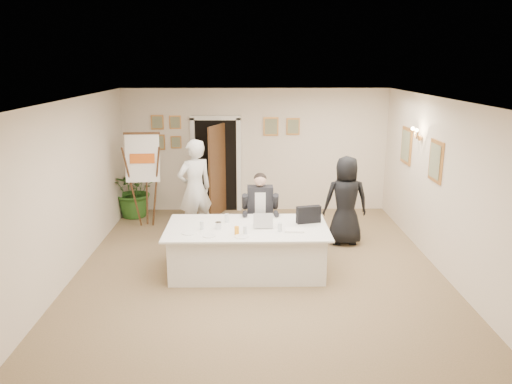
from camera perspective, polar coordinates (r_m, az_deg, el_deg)
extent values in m
plane|color=brown|center=(8.45, 0.30, -8.77)|extent=(7.00, 7.00, 0.00)
cube|color=white|center=(7.78, 0.33, 10.51)|extent=(6.00, 7.00, 0.02)
cube|color=beige|center=(11.43, -0.07, 4.77)|extent=(6.00, 0.10, 2.80)
cube|color=beige|center=(4.69, 1.26, -10.07)|extent=(6.00, 0.10, 2.80)
cube|color=beige|center=(8.49, -20.39, 0.35)|extent=(0.10, 7.00, 2.80)
cube|color=beige|center=(8.61, 20.71, 0.52)|extent=(0.10, 7.00, 2.80)
cube|color=black|center=(11.48, -4.57, 3.00)|extent=(0.92, 0.06, 2.10)
cube|color=white|center=(11.50, -7.17, 2.94)|extent=(0.10, 0.06, 2.20)
cube|color=white|center=(11.43, -1.97, 2.98)|extent=(0.10, 0.06, 2.20)
cube|color=#3D2013|center=(11.08, -4.44, 2.46)|extent=(0.33, 0.81, 2.02)
cube|color=white|center=(8.23, -1.02, -6.63)|extent=(2.44, 1.22, 0.75)
cube|color=white|center=(8.10, -1.03, -4.09)|extent=(2.62, 1.40, 0.03)
cube|color=white|center=(10.32, -12.89, 3.78)|extent=(0.69, 0.24, 0.96)
imported|color=silver|center=(9.71, -7.00, 0.31)|extent=(0.85, 0.78, 1.95)
imported|color=black|center=(9.48, 10.22, -0.98)|extent=(0.83, 0.55, 1.69)
imported|color=#26521B|center=(11.38, -13.65, 0.25)|extent=(1.31, 1.20, 1.22)
cube|color=black|center=(8.29, 6.02, -2.58)|extent=(0.42, 0.21, 0.28)
cube|color=white|center=(7.91, 4.42, -4.36)|extent=(0.32, 0.23, 0.03)
cylinder|color=white|center=(7.85, -7.66, -4.66)|extent=(0.30, 0.30, 0.01)
cylinder|color=white|center=(7.69, -5.39, -5.00)|extent=(0.26, 0.26, 0.01)
cylinder|color=white|center=(7.63, -1.67, -5.10)|extent=(0.22, 0.22, 0.01)
cylinder|color=silver|center=(7.98, -6.21, -3.83)|extent=(0.07, 0.07, 0.14)
cylinder|color=silver|center=(7.70, -1.25, -4.43)|extent=(0.07, 0.07, 0.14)
cylinder|color=silver|center=(7.85, 2.75, -4.06)|extent=(0.07, 0.07, 0.14)
cylinder|color=silver|center=(8.32, -3.35, -2.99)|extent=(0.07, 0.07, 0.14)
cylinder|color=orange|center=(7.72, -2.22, -4.42)|extent=(0.09, 0.09, 0.13)
cylinder|color=silver|center=(8.00, -4.33, -3.83)|extent=(0.10, 0.10, 0.11)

